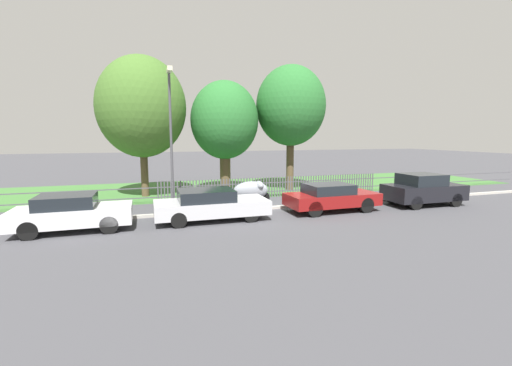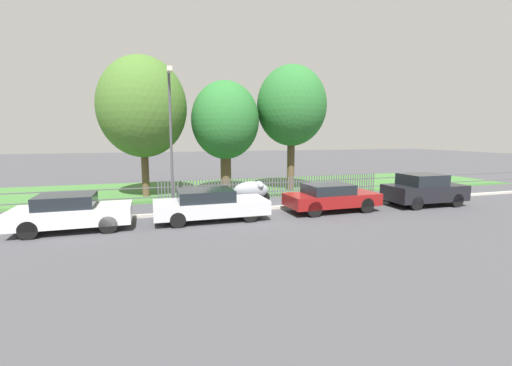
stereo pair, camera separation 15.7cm
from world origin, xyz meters
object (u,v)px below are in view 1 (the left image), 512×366
at_px(parked_car_silver_hatchback, 72,212).
at_px(tree_mid_park, 291,106).
at_px(parked_car_red_compact, 423,189).
at_px(tree_nearest_kerb, 142,107).
at_px(parked_car_navy_estate, 331,197).
at_px(tree_behind_motorcycle, 225,121).
at_px(parked_car_black_saloon, 210,204).
at_px(covered_motorcycle, 252,190).
at_px(street_lamp, 171,125).

relative_size(parked_car_silver_hatchback, tree_mid_park, 0.51).
relative_size(parked_car_silver_hatchback, parked_car_red_compact, 1.03).
xyz_separation_m(parked_car_silver_hatchback, tree_nearest_kerb, (2.43, 6.65, 4.20)).
distance_m(parked_car_navy_estate, tree_mid_park, 7.77).
distance_m(tree_behind_motorcycle, tree_mid_park, 4.20).
xyz_separation_m(parked_car_black_saloon, parked_car_red_compact, (10.37, -0.16, 0.13)).
height_order(parked_car_silver_hatchback, parked_car_black_saloon, parked_car_silver_hatchback).
relative_size(parked_car_silver_hatchback, parked_car_navy_estate, 0.94).
relative_size(parked_car_black_saloon, covered_motorcycle, 2.29).
bearing_deg(parked_car_silver_hatchback, covered_motorcycle, 19.28).
bearing_deg(tree_mid_park, street_lamp, -148.79).
distance_m(tree_nearest_kerb, tree_mid_park, 8.64).
height_order(tree_nearest_kerb, street_lamp, tree_nearest_kerb).
bearing_deg(parked_car_black_saloon, parked_car_red_compact, -1.11).
height_order(parked_car_red_compact, covered_motorcycle, parked_car_red_compact).
distance_m(covered_motorcycle, tree_mid_park, 6.85).
distance_m(parked_car_silver_hatchback, parked_car_red_compact, 15.30).
height_order(parked_car_silver_hatchback, tree_behind_motorcycle, tree_behind_motorcycle).
bearing_deg(parked_car_silver_hatchback, tree_behind_motorcycle, 42.71).
distance_m(covered_motorcycle, tree_behind_motorcycle, 5.25).
bearing_deg(tree_mid_park, tree_behind_motorcycle, 178.17).
bearing_deg(covered_motorcycle, street_lamp, -168.61).
height_order(covered_motorcycle, tree_behind_motorcycle, tree_behind_motorcycle).
height_order(parked_car_silver_hatchback, tree_mid_park, tree_mid_park).
height_order(parked_car_black_saloon, parked_car_red_compact, parked_car_red_compact).
bearing_deg(street_lamp, tree_mid_park, 31.21).
distance_m(parked_car_red_compact, tree_behind_motorcycle, 11.15).
height_order(parked_car_silver_hatchback, tree_nearest_kerb, tree_nearest_kerb).
relative_size(tree_nearest_kerb, tree_mid_park, 1.00).
bearing_deg(parked_car_navy_estate, tree_mid_park, 82.14).
distance_m(parked_car_silver_hatchback, tree_mid_park, 13.54).
bearing_deg(tree_mid_park, covered_motorcycle, -134.16).
bearing_deg(parked_car_red_compact, street_lamp, 170.95).
relative_size(covered_motorcycle, tree_nearest_kerb, 0.26).
distance_m(parked_car_silver_hatchback, tree_behind_motorcycle, 10.19).
relative_size(parked_car_red_compact, tree_mid_park, 0.50).
height_order(parked_car_navy_estate, street_lamp, street_lamp).
bearing_deg(street_lamp, parked_car_red_compact, -9.38).
bearing_deg(tree_mid_park, parked_car_silver_hatchback, -149.88).
relative_size(parked_car_black_saloon, tree_nearest_kerb, 0.59).
height_order(tree_mid_park, street_lamp, tree_mid_park).
xyz_separation_m(parked_car_black_saloon, street_lamp, (-1.32, 1.77, 3.17)).
xyz_separation_m(covered_motorcycle, tree_mid_park, (3.64, 3.75, 4.44)).
bearing_deg(parked_car_red_compact, parked_car_navy_estate, 178.88).
height_order(covered_motorcycle, tree_mid_park, tree_mid_park).
xyz_separation_m(parked_car_silver_hatchback, parked_car_black_saloon, (4.93, 0.13, -0.03)).
distance_m(parked_car_silver_hatchback, parked_car_black_saloon, 4.93).
xyz_separation_m(parked_car_navy_estate, street_lamp, (-6.73, 1.81, 3.15)).
xyz_separation_m(parked_car_navy_estate, tree_behind_motorcycle, (-3.37, 6.45, 3.55)).
bearing_deg(parked_car_navy_estate, street_lamp, 163.63).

